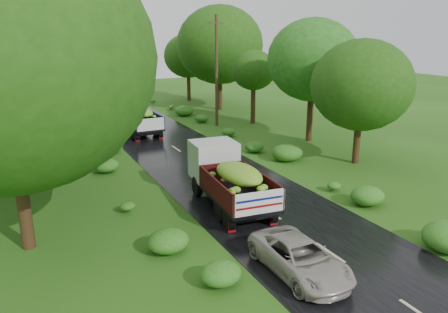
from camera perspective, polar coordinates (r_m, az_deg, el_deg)
ground at (r=16.48m, az=13.65°, el=-12.12°), size 120.00×120.00×0.00m
road at (r=20.16m, az=4.59°, el=-6.29°), size 6.50×80.00×0.02m
road_lines at (r=20.96m, az=3.20°, el=-5.34°), size 0.12×69.60×0.00m
truck_near at (r=19.60m, az=0.47°, el=-2.42°), size 2.66×6.24×2.55m
truck_far at (r=34.34m, az=-11.21°, el=5.24°), size 2.20×5.88×2.45m
car at (r=14.74m, az=9.87°, el=-12.87°), size 1.88×4.08×1.13m
utility_pole at (r=36.11m, az=-0.98°, el=11.21°), size 1.51×0.63×8.94m
trees_right at (r=37.97m, az=3.50°, el=12.68°), size 4.46×30.73×8.21m
shrubs at (r=27.75m, az=-4.87°, el=0.73°), size 11.90×44.00×0.70m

